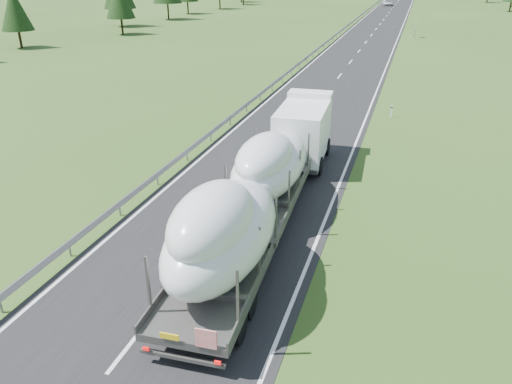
% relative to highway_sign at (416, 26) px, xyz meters
% --- Properties ---
extents(ground, '(400.00, 400.00, 0.00)m').
position_rel_highway_sign_xyz_m(ground, '(-7.20, -80.00, -1.81)').
color(ground, '#2C4818').
rests_on(ground, ground).
extents(road_surface, '(10.00, 400.00, 0.02)m').
position_rel_highway_sign_xyz_m(road_surface, '(-7.20, 20.00, -1.80)').
color(road_surface, black).
rests_on(road_surface, ground).
extents(guardrail, '(0.10, 400.00, 0.76)m').
position_rel_highway_sign_xyz_m(guardrail, '(-12.50, 19.94, -1.21)').
color(guardrail, slate).
rests_on(guardrail, ground).
extents(marker_posts, '(0.13, 350.08, 1.00)m').
position_rel_highway_sign_xyz_m(marker_posts, '(-0.70, 75.00, -1.27)').
color(marker_posts, silver).
rests_on(marker_posts, ground).
extents(highway_sign, '(0.08, 0.90, 2.60)m').
position_rel_highway_sign_xyz_m(highway_sign, '(0.00, 0.00, 0.00)').
color(highway_sign, slate).
rests_on(highway_sign, ground).
extents(boat_truck, '(3.78, 21.62, 4.77)m').
position_rel_highway_sign_xyz_m(boat_truck, '(-5.40, -71.01, 0.68)').
color(boat_truck, white).
rests_on(boat_truck, ground).
extents(distant_van, '(3.12, 6.01, 1.62)m').
position_rel_highway_sign_xyz_m(distant_van, '(-9.15, 69.19, -1.00)').
color(distant_van, silver).
rests_on(distant_van, ground).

